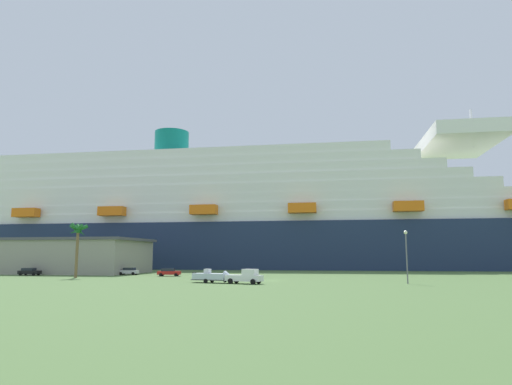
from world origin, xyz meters
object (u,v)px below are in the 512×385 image
object	(u,v)px
pickup_truck	(246,277)
parked_car_silver_sedan	(129,271)
street_lamp	(406,249)
parked_car_red_hatchback	(169,272)
parked_car_black_coupe	(29,271)
palm_tree	(78,234)
small_boat_on_trailer	(214,277)
cruise_ship	(261,221)

from	to	relation	value
pickup_truck	parked_car_silver_sedan	size ratio (longest dim) A/B	1.35
pickup_truck	street_lamp	distance (m)	24.82
parked_car_red_hatchback	parked_car_black_coupe	bearing A→B (deg)	-174.88
pickup_truck	parked_car_red_hatchback	world-z (taller)	pickup_truck
street_lamp	parked_car_silver_sedan	bearing A→B (deg)	160.43
pickup_truck	street_lamp	bearing A→B (deg)	11.89
pickup_truck	palm_tree	bearing A→B (deg)	162.53
parked_car_silver_sedan	parked_car_black_coupe	size ratio (longest dim) A/B	0.94
small_boat_on_trailer	parked_car_black_coupe	xyz separation A→B (m)	(-46.38, 17.32, -0.13)
pickup_truck	small_boat_on_trailer	size ratio (longest dim) A/B	0.76
small_boat_on_trailer	street_lamp	world-z (taller)	street_lamp
cruise_ship	street_lamp	size ratio (longest dim) A/B	31.11
pickup_truck	parked_car_black_coupe	world-z (taller)	pickup_truck
cruise_ship	street_lamp	world-z (taller)	cruise_ship
cruise_ship	small_boat_on_trailer	size ratio (longest dim) A/B	32.26
pickup_truck	parked_car_red_hatchback	bearing A→B (deg)	134.82
pickup_truck	street_lamp	world-z (taller)	street_lamp
small_boat_on_trailer	palm_tree	size ratio (longest dim) A/B	0.73
small_boat_on_trailer	parked_car_silver_sedan	size ratio (longest dim) A/B	1.77
small_boat_on_trailer	parked_car_black_coupe	distance (m)	49.50
street_lamp	parked_car_black_coupe	bearing A→B (deg)	169.91
palm_tree	parked_car_red_hatchback	world-z (taller)	palm_tree
small_boat_on_trailer	parked_car_black_coupe	size ratio (longest dim) A/B	1.67
parked_car_silver_sedan	parked_car_black_coupe	world-z (taller)	same
small_boat_on_trailer	pickup_truck	bearing A→B (deg)	-12.59
street_lamp	parked_car_silver_sedan	distance (m)	59.51
pickup_truck	palm_tree	distance (m)	38.28
parked_car_black_coupe	street_lamp	bearing A→B (deg)	-10.09
small_boat_on_trailer	parked_car_red_hatchback	xyz separation A→B (m)	(-15.84, 20.05, -0.13)
cruise_ship	parked_car_silver_sedan	bearing A→B (deg)	-109.69
palm_tree	street_lamp	distance (m)	60.21
small_boat_on_trailer	parked_car_red_hatchback	distance (m)	25.56
street_lamp	parked_car_red_hatchback	bearing A→B (deg)	160.23
palm_tree	parked_car_red_hatchback	xyz separation A→B (m)	(14.78, 9.94, -7.42)
parked_car_silver_sedan	parked_car_red_hatchback	world-z (taller)	same
parked_car_silver_sedan	parked_car_red_hatchback	xyz separation A→B (m)	(10.89, -3.69, 0.00)
pickup_truck	street_lamp	xyz separation A→B (m)	(23.94, 5.04, 4.17)
cruise_ship	small_boat_on_trailer	xyz separation A→B (m)	(7.79, -76.68, -14.54)
street_lamp	parked_car_black_coupe	distance (m)	76.88
small_boat_on_trailer	palm_tree	bearing A→B (deg)	161.72
cruise_ship	pickup_truck	xyz separation A→B (m)	(13.03, -77.85, -14.46)
small_boat_on_trailer	palm_tree	xyz separation A→B (m)	(-30.62, 10.11, 7.29)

